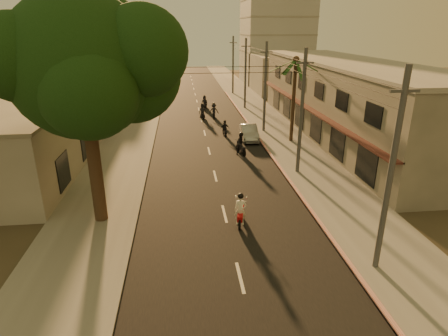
{
  "coord_description": "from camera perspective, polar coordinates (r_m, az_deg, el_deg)",
  "views": [
    {
      "loc": [
        -2.24,
        -17.44,
        10.27
      ],
      "look_at": [
        0.29,
        4.84,
        1.81
      ],
      "focal_mm": 30.0,
      "sensor_mm": 36.0,
      "label": 1
    }
  ],
  "objects": [
    {
      "name": "sidewalk_left",
      "position": [
        39.16,
        -14.02,
        4.93
      ],
      "size": [
        5.0,
        140.0,
        0.12
      ],
      "primitive_type": "cube",
      "color": "slate",
      "rests_on": "ground"
    },
    {
      "name": "filler_left_near",
      "position": [
        53.38,
        -19.49,
        10.81
      ],
      "size": [
        8.0,
        14.0,
        4.4
      ],
      "primitive_type": "cube",
      "color": "#A19B92",
      "rests_on": "ground"
    },
    {
      "name": "scooter_mid_b",
      "position": [
        37.6,
        0.11,
        5.97
      ],
      "size": [
        0.98,
        1.67,
        1.63
      ],
      "rotation": [
        0.0,
        0.0,
        0.09
      ],
      "color": "black",
      "rests_on": "ground"
    },
    {
      "name": "parked_car",
      "position": [
        36.5,
        3.81,
        5.45
      ],
      "size": [
        1.92,
        4.49,
        1.43
      ],
      "primitive_type": "imported",
      "rotation": [
        0.0,
        0.0,
        -0.05
      ],
      "color": "#95979D",
      "rests_on": "ground"
    },
    {
      "name": "filler_left_far",
      "position": [
        70.76,
        -16.55,
        14.35
      ],
      "size": [
        8.0,
        14.0,
        7.0
      ],
      "primitive_type": "cube",
      "color": "#A19B92",
      "rests_on": "ground"
    },
    {
      "name": "scooter_far_a",
      "position": [
        45.06,
        -3.31,
        8.55
      ],
      "size": [
        0.91,
        1.91,
        1.88
      ],
      "rotation": [
        0.0,
        0.0,
        0.04
      ],
      "color": "black",
      "rests_on": "ground"
    },
    {
      "name": "scooter_mid_a",
      "position": [
        32.04,
        2.64,
        3.62
      ],
      "size": [
        1.24,
        1.95,
        1.96
      ],
      "rotation": [
        0.0,
        0.0,
        0.25
      ],
      "color": "black",
      "rests_on": "ground"
    },
    {
      "name": "distant_tower",
      "position": [
        75.77,
        8.12,
        23.3
      ],
      "size": [
        12.1,
        12.1,
        28.0
      ],
      "color": "#B7B5B2",
      "rests_on": "ground"
    },
    {
      "name": "scooter_far_b",
      "position": [
        45.34,
        -1.56,
        8.66
      ],
      "size": [
        1.26,
        1.88,
        1.85
      ],
      "rotation": [
        0.0,
        0.0,
        -0.1
      ],
      "color": "black",
      "rests_on": "ground"
    },
    {
      "name": "filler_right",
      "position": [
        64.93,
        8.29,
        14.03
      ],
      "size": [
        8.0,
        14.0,
        6.0
      ],
      "primitive_type": "cube",
      "color": "#A19B92",
      "rests_on": "ground"
    },
    {
      "name": "ground",
      "position": [
        20.36,
        0.72,
        -9.62
      ],
      "size": [
        160.0,
        160.0,
        0.0
      ],
      "primitive_type": "plane",
      "color": "#383023",
      "rests_on": "ground"
    },
    {
      "name": "broadleaf_tree",
      "position": [
        20.15,
        -19.63,
        14.42
      ],
      "size": [
        9.6,
        8.7,
        12.1
      ],
      "color": "black",
      "rests_on": "ground"
    },
    {
      "name": "sidewalk_right",
      "position": [
        40.01,
        7.87,
        5.68
      ],
      "size": [
        5.0,
        140.0,
        0.12
      ],
      "primitive_type": "cube",
      "color": "slate",
      "rests_on": "ground"
    },
    {
      "name": "utility_poles",
      "position": [
        38.56,
        6.41,
        14.98
      ],
      "size": [
        1.2,
        48.26,
        9.0
      ],
      "color": "#38383A",
      "rests_on": "ground"
    },
    {
      "name": "shophouse_row",
      "position": [
        39.52,
        18.09,
        10.02
      ],
      "size": [
        8.8,
        34.2,
        7.3
      ],
      "color": "gray",
      "rests_on": "ground"
    },
    {
      "name": "road",
      "position": [
        38.89,
        -2.97,
        5.34
      ],
      "size": [
        10.0,
        140.0,
        0.02
      ],
      "primitive_type": "cube",
      "color": "black",
      "rests_on": "ground"
    },
    {
      "name": "left_building",
      "position": [
        34.43,
        -26.37,
        5.63
      ],
      "size": [
        8.2,
        24.2,
        5.2
      ],
      "color": "#A19B92",
      "rests_on": "ground"
    },
    {
      "name": "palm_tree",
      "position": [
        35.11,
        10.88,
        15.21
      ],
      "size": [
        5.0,
        5.0,
        8.2
      ],
      "color": "black",
      "rests_on": "ground"
    },
    {
      "name": "scooter_red",
      "position": [
        20.66,
        2.53,
        -6.51
      ],
      "size": [
        0.91,
        1.91,
        1.9
      ],
      "rotation": [
        0.0,
        0.0,
        -0.22
      ],
      "color": "black",
      "rests_on": "ground"
    },
    {
      "name": "scooter_far_c",
      "position": [
        50.85,
        -2.98,
        9.92
      ],
      "size": [
        1.15,
        1.76,
        1.79
      ],
      "rotation": [
        0.0,
        0.0,
        -0.33
      ],
      "color": "black",
      "rests_on": "ground"
    },
    {
      "name": "curb_stripe",
      "position": [
        34.78,
        6.0,
        3.55
      ],
      "size": [
        0.2,
        60.0,
        0.2
      ],
      "primitive_type": "cube",
      "color": "#B32613",
      "rests_on": "ground"
    }
  ]
}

